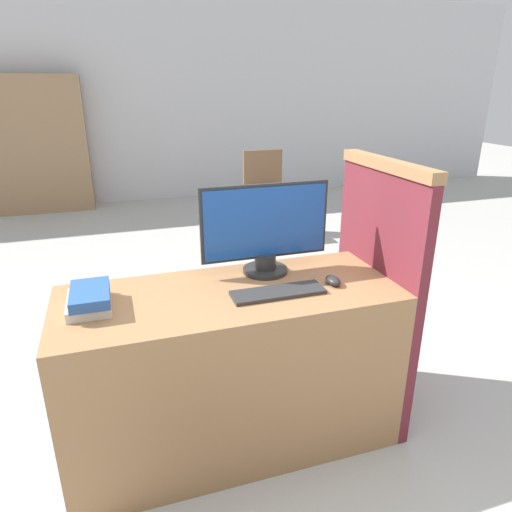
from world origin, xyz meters
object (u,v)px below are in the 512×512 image
(book_stack, at_px, (90,299))
(keyboard, at_px, (278,292))
(monitor, at_px, (265,230))
(mouse, at_px, (333,280))
(far_chair, at_px, (266,190))

(book_stack, bearing_deg, keyboard, -7.99)
(keyboard, bearing_deg, monitor, 83.83)
(monitor, xyz_separation_m, mouse, (0.24, -0.23, -0.19))
(monitor, bearing_deg, book_stack, -169.72)
(monitor, relative_size, far_chair, 0.65)
(keyboard, relative_size, mouse, 4.15)
(far_chair, bearing_deg, book_stack, -163.49)
(mouse, distance_m, book_stack, 1.01)
(keyboard, distance_m, book_stack, 0.75)
(keyboard, height_order, book_stack, book_stack)
(monitor, xyz_separation_m, book_stack, (-0.77, -0.14, -0.17))
(keyboard, relative_size, far_chair, 0.43)
(monitor, bearing_deg, keyboard, -96.17)
(mouse, bearing_deg, far_chair, 76.37)
(monitor, distance_m, far_chair, 2.98)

